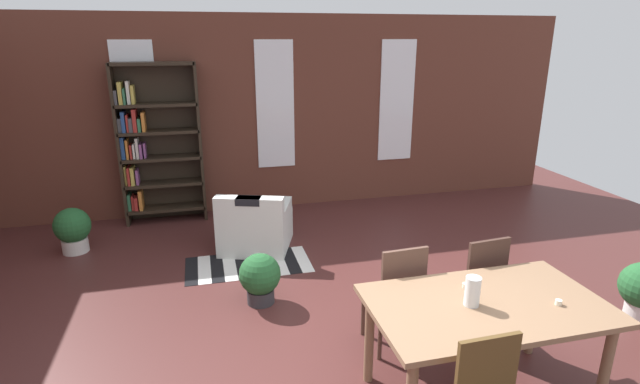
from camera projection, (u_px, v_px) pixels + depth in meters
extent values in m
cube|color=brown|center=(275.00, 114.00, 7.12)|extent=(9.09, 0.12, 2.81)
cube|color=white|center=(138.00, 110.00, 6.57)|extent=(0.55, 0.02, 1.83)
cube|color=white|center=(275.00, 105.00, 7.01)|extent=(0.55, 0.02, 1.83)
cube|color=white|center=(397.00, 101.00, 7.45)|extent=(0.55, 0.02, 1.83)
cube|color=#87654A|center=(487.00, 305.00, 3.28)|extent=(1.61, 0.93, 0.04)
cylinder|color=#87654A|center=(605.00, 371.00, 3.23)|extent=(0.07, 0.07, 0.73)
cylinder|color=#87654A|center=(369.00, 338.00, 3.58)|extent=(0.07, 0.07, 0.73)
cylinder|color=#87654A|center=(534.00, 313.00, 3.90)|extent=(0.07, 0.07, 0.73)
cylinder|color=silver|center=(472.00, 291.00, 3.22)|extent=(0.10, 0.10, 0.21)
cylinder|color=silver|center=(465.00, 286.00, 3.47)|extent=(0.04, 0.04, 0.04)
cylinder|color=silver|center=(558.00, 302.00, 3.25)|extent=(0.04, 0.04, 0.04)
cube|color=#533B1E|center=(486.00, 376.00, 2.68)|extent=(0.38, 0.04, 0.50)
cube|color=#402B23|center=(471.00, 285.00, 4.17)|extent=(0.43, 0.43, 0.04)
cube|color=#402B23|center=(487.00, 268.00, 3.93)|extent=(0.38, 0.06, 0.50)
cylinder|color=#402B23|center=(473.00, 296.00, 4.46)|extent=(0.04, 0.04, 0.43)
cylinder|color=#402B23|center=(439.00, 303.00, 4.35)|extent=(0.04, 0.04, 0.43)
cylinder|color=#402B23|center=(499.00, 316.00, 4.13)|extent=(0.04, 0.04, 0.43)
cylinder|color=#402B23|center=(463.00, 324.00, 4.02)|extent=(0.04, 0.04, 0.43)
cube|color=brown|center=(392.00, 296.00, 4.00)|extent=(0.42, 0.42, 0.04)
cube|color=brown|center=(404.00, 279.00, 3.76)|extent=(0.38, 0.05, 0.50)
cylinder|color=brown|center=(401.00, 306.00, 4.29)|extent=(0.04, 0.04, 0.43)
cylinder|color=brown|center=(363.00, 313.00, 4.19)|extent=(0.04, 0.04, 0.43)
cylinder|color=brown|center=(420.00, 329.00, 3.96)|extent=(0.04, 0.04, 0.43)
cylinder|color=brown|center=(380.00, 336.00, 3.86)|extent=(0.04, 0.04, 0.43)
cube|color=#2D2319|center=(120.00, 147.00, 6.47)|extent=(0.04, 0.32, 2.18)
cube|color=#2D2319|center=(200.00, 143.00, 6.71)|extent=(0.04, 0.32, 2.18)
cube|color=#2D2319|center=(162.00, 142.00, 6.73)|extent=(1.09, 0.01, 2.18)
cube|color=#2D2319|center=(167.00, 208.00, 6.87)|extent=(1.05, 0.32, 0.04)
cube|color=#33724C|center=(130.00, 201.00, 6.71)|extent=(0.04, 0.20, 0.23)
cube|color=#B22D28|center=(133.00, 202.00, 6.73)|extent=(0.03, 0.17, 0.20)
cube|color=#B22D28|center=(137.00, 202.00, 6.74)|extent=(0.05, 0.23, 0.19)
cube|color=orange|center=(141.00, 199.00, 6.74)|extent=(0.04, 0.26, 0.28)
cube|color=#2D2319|center=(165.00, 183.00, 6.76)|extent=(1.05, 0.32, 0.04)
cube|color=gold|center=(126.00, 175.00, 6.60)|extent=(0.03, 0.16, 0.26)
cube|color=#B22D28|center=(129.00, 175.00, 6.61)|extent=(0.03, 0.24, 0.25)
cube|color=gold|center=(133.00, 175.00, 6.62)|extent=(0.05, 0.24, 0.25)
cube|color=#8C4C8C|center=(138.00, 176.00, 6.64)|extent=(0.03, 0.19, 0.21)
cube|color=#2D2319|center=(162.00, 158.00, 6.65)|extent=(1.05, 0.32, 0.04)
cube|color=#284C8C|center=(123.00, 148.00, 6.48)|extent=(0.05, 0.20, 0.30)
cube|color=orange|center=(128.00, 149.00, 6.50)|extent=(0.03, 0.20, 0.26)
cube|color=#B22D28|center=(131.00, 151.00, 6.52)|extent=(0.03, 0.20, 0.19)
cube|color=white|center=(134.00, 151.00, 6.53)|extent=(0.03, 0.19, 0.20)
cube|color=white|center=(138.00, 148.00, 6.53)|extent=(0.03, 0.20, 0.28)
cube|color=#8C4C8C|center=(141.00, 150.00, 6.55)|extent=(0.03, 0.23, 0.20)
cube|color=#8C4C8C|center=(145.00, 150.00, 6.56)|extent=(0.03, 0.17, 0.20)
cube|color=#2D2319|center=(160.00, 132.00, 6.53)|extent=(1.05, 0.32, 0.04)
cube|color=#4C4C51|center=(120.00, 125.00, 6.39)|extent=(0.04, 0.21, 0.18)
cube|color=#284C8C|center=(124.00, 121.00, 6.39)|extent=(0.04, 0.24, 0.27)
cube|color=#B22D28|center=(128.00, 123.00, 6.40)|extent=(0.03, 0.22, 0.23)
cube|color=#4C4C51|center=(131.00, 124.00, 6.42)|extent=(0.05, 0.24, 0.19)
cube|color=#B22D28|center=(135.00, 120.00, 6.41)|extent=(0.05, 0.27, 0.30)
cube|color=#33724C|center=(140.00, 124.00, 6.45)|extent=(0.04, 0.26, 0.17)
cube|color=orange|center=(144.00, 121.00, 6.45)|extent=(0.04, 0.24, 0.25)
cube|color=#2D2319|center=(157.00, 104.00, 6.42)|extent=(1.05, 0.32, 0.04)
cube|color=#4C4C51|center=(117.00, 97.00, 6.28)|extent=(0.04, 0.25, 0.18)
cube|color=gold|center=(121.00, 93.00, 6.27)|extent=(0.05, 0.24, 0.28)
cube|color=#33724C|center=(125.00, 96.00, 6.30)|extent=(0.03, 0.24, 0.20)
cube|color=white|center=(128.00, 92.00, 6.29)|extent=(0.04, 0.16, 0.29)
cube|color=gold|center=(133.00, 94.00, 6.32)|extent=(0.04, 0.18, 0.24)
cube|color=#2D2319|center=(153.00, 64.00, 6.26)|extent=(1.05, 0.32, 0.04)
cube|color=silver|center=(256.00, 231.00, 5.98)|extent=(1.02, 1.02, 0.40)
cube|color=silver|center=(249.00, 212.00, 5.56)|extent=(0.81, 0.41, 0.35)
cube|color=silver|center=(283.00, 211.00, 5.87)|extent=(0.35, 0.72, 0.15)
cube|color=silver|center=(228.00, 210.00, 5.92)|extent=(0.35, 0.72, 0.15)
cube|color=black|center=(249.00, 201.00, 5.52)|extent=(0.32, 0.25, 0.08)
cylinder|color=silver|center=(638.00, 312.00, 4.40)|extent=(0.24, 0.24, 0.21)
cylinder|color=#333338|center=(261.00, 295.00, 4.75)|extent=(0.27, 0.27, 0.14)
sphere|color=#235B2D|center=(260.00, 274.00, 4.68)|extent=(0.40, 0.40, 0.40)
cylinder|color=silver|center=(75.00, 245.00, 5.86)|extent=(0.30, 0.30, 0.17)
sphere|color=#235B2D|center=(72.00, 225.00, 5.79)|extent=(0.42, 0.42, 0.42)
cube|color=black|center=(191.00, 271.00, 5.40)|extent=(0.14, 0.71, 0.01)
cube|color=white|center=(204.00, 269.00, 5.43)|extent=(0.14, 0.71, 0.01)
cube|color=black|center=(217.00, 268.00, 5.46)|extent=(0.14, 0.71, 0.01)
cube|color=white|center=(230.00, 267.00, 5.50)|extent=(0.14, 0.71, 0.01)
cube|color=black|center=(242.00, 265.00, 5.53)|extent=(0.14, 0.71, 0.01)
cube|color=white|center=(255.00, 264.00, 5.56)|extent=(0.14, 0.71, 0.01)
cube|color=black|center=(267.00, 262.00, 5.59)|extent=(0.14, 0.71, 0.01)
cube|color=white|center=(279.00, 261.00, 5.63)|extent=(0.14, 0.71, 0.01)
cube|color=black|center=(291.00, 260.00, 5.66)|extent=(0.14, 0.71, 0.01)
cube|color=white|center=(302.00, 259.00, 5.69)|extent=(0.14, 0.71, 0.01)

